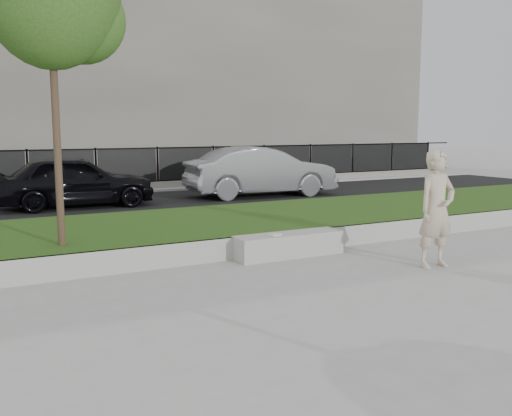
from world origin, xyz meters
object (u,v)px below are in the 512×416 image
man (437,209)px  car_dark (75,181)px  stone_bench (289,245)px  car_silver (261,172)px  book (274,235)px

man → car_dark: (-3.95, 9.91, -0.19)m
stone_bench → car_silver: (3.75, 7.91, 0.65)m
man → book: (-2.08, 1.76, -0.54)m
car_dark → stone_bench: bearing=-162.5°
man → car_silver: (2.00, 9.73, -0.12)m
man → car_dark: 10.67m
car_silver → book: bearing=157.6°
man → car_silver: size_ratio=0.39×
book → car_silver: bearing=45.8°
book → car_dark: 8.37m
stone_bench → car_dark: car_dark is taller
man → car_silver: man is taller
man → car_silver: bearing=80.5°
man → car_silver: 9.93m
man → book: man is taller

